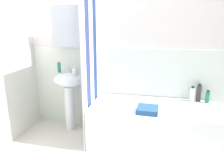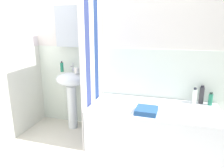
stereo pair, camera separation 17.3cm
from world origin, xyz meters
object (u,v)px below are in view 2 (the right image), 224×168
toothbrush_cup (77,70)px  body_wash_bottle (194,96)px  bathtub (152,127)px  lotion_bottle (202,95)px  towel_folded (146,110)px  shampoo_bottle (210,99)px  sink (71,88)px  soap_dispenser (62,67)px

toothbrush_cup → body_wash_bottle: (1.59, 0.11, -0.27)m
toothbrush_cup → bathtub: (1.10, -0.17, -0.63)m
lotion_bottle → body_wash_bottle: 0.10m
towel_folded → bathtub: bearing=71.5°
bathtub → shampoo_bottle: (0.68, 0.28, 0.34)m
shampoo_bottle → sink: bearing=-177.0°
lotion_bottle → body_wash_bottle: size_ratio=1.12×
toothbrush_cup → lotion_bottle: 1.70m
towel_folded → shampoo_bottle: bearing=32.5°
towel_folded → soap_dispenser: bearing=162.7°
soap_dispenser → toothbrush_cup: size_ratio=1.88×
toothbrush_cup → shampoo_bottle: (1.78, 0.12, -0.29)m
soap_dispenser → towel_folded: 1.39m
bathtub → body_wash_bottle: bearing=29.4°
soap_dispenser → toothbrush_cup: soap_dispenser is taller
shampoo_bottle → lotion_bottle: lotion_bottle is taller
sink → toothbrush_cup: size_ratio=10.41×
toothbrush_cup → bathtub: size_ratio=0.05×
towel_folded → toothbrush_cup: bearing=160.7°
bathtub → body_wash_bottle: 0.67m
bathtub → lotion_bottle: (0.58, 0.32, 0.38)m
sink → soap_dispenser: 0.33m
soap_dispenser → body_wash_bottle: size_ratio=0.72×
sink → lotion_bottle: sink is taller
sink → body_wash_bottle: (1.69, 0.09, 0.00)m
toothbrush_cup → towel_folded: 1.14m
sink → lotion_bottle: bearing=4.4°
bathtub → shampoo_bottle: size_ratio=9.25×
shampoo_bottle → towel_folded: (-0.75, -0.48, -0.05)m
lotion_bottle → body_wash_bottle: lotion_bottle is taller
soap_dispenser → shampoo_bottle: (2.02, 0.08, -0.32)m
soap_dispenser → sink: bearing=-8.4°
sink → towel_folded: bearing=-18.3°
soap_dispenser → body_wash_bottle: 1.86m
sink → lotion_bottle: 1.79m
soap_dispenser → body_wash_bottle: bearing=2.3°
sink → body_wash_bottle: 1.70m
shampoo_bottle → toothbrush_cup: bearing=-176.3°
bathtub → lotion_bottle: size_ratio=6.55×
toothbrush_cup → body_wash_bottle: toothbrush_cup is taller
soap_dispenser → bathtub: bearing=-8.6°
toothbrush_cup → lotion_bottle: (1.67, 0.15, -0.26)m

